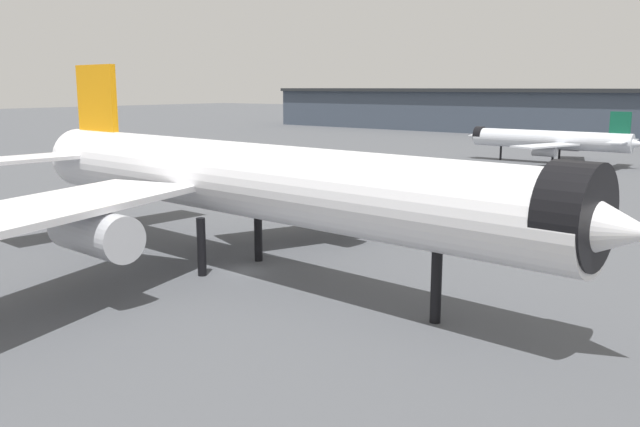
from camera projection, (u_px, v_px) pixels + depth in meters
ground at (244, 272)px, 58.55m from camera, size 900.00×900.00×0.00m
airliner_near_gate at (249, 181)px, 56.80m from camera, size 65.26×59.32×18.27m
airliner_far_taxiway at (550, 140)px, 140.68m from camera, size 37.70×34.45×11.19m
terminal_building at (611, 112)px, 215.77m from camera, size 260.69×48.53×24.12m
baggage_cart_trailing at (18, 211)px, 81.85m from camera, size 2.71×2.39×1.82m
traffic_cone_near_nose at (267, 197)px, 96.61m from camera, size 0.45×0.45×0.56m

